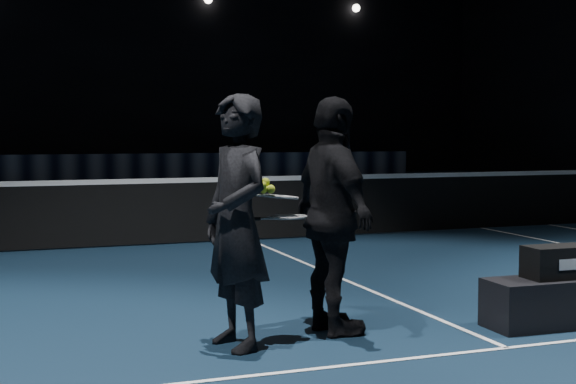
# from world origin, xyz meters

# --- Properties ---
(floor) EXTENTS (36.00, 36.00, 0.00)m
(floor) POSITION_xyz_m (0.00, 0.00, 0.00)
(floor) COLOR black
(floor) RESTS_ON ground
(wall_back) EXTENTS (30.00, 0.00, 30.00)m
(wall_back) POSITION_xyz_m (0.00, 18.00, 5.00)
(wall_back) COLOR black
(wall_back) RESTS_ON ground
(court_lines) EXTENTS (10.98, 23.78, 0.01)m
(court_lines) POSITION_xyz_m (0.00, 0.00, 0.00)
(court_lines) COLOR white
(court_lines) RESTS_ON floor
(net_mesh) EXTENTS (12.80, 0.02, 0.86)m
(net_mesh) POSITION_xyz_m (0.00, 0.00, 0.45)
(net_mesh) COLOR black
(net_mesh) RESTS_ON floor
(net_tape) EXTENTS (12.80, 0.03, 0.07)m
(net_tape) POSITION_xyz_m (0.00, 0.00, 0.92)
(net_tape) COLOR white
(net_tape) RESTS_ON net_mesh
(sponsor_backdrop) EXTENTS (22.00, 0.15, 0.90)m
(sponsor_backdrop) POSITION_xyz_m (0.00, 15.50, 0.45)
(sponsor_backdrop) COLOR black
(sponsor_backdrop) RESTS_ON floor
(player_bench) EXTENTS (1.35, 0.48, 0.40)m
(player_bench) POSITION_xyz_m (0.87, -5.94, 0.20)
(player_bench) COLOR black
(player_bench) RESTS_ON floor
(racket_bag) EXTENTS (0.68, 0.30, 0.27)m
(racket_bag) POSITION_xyz_m (0.87, -5.94, 0.53)
(racket_bag) COLOR black
(racket_bag) RESTS_ON player_bench
(bag_signature) EXTENTS (0.31, 0.01, 0.09)m
(bag_signature) POSITION_xyz_m (0.87, -6.08, 0.53)
(bag_signature) COLOR white
(bag_signature) RESTS_ON racket_bag
(player_a) EXTENTS (0.60, 0.78, 1.89)m
(player_a) POSITION_xyz_m (-1.88, -5.68, 0.94)
(player_a) COLOR black
(player_a) RESTS_ON floor
(player_b) EXTENTS (0.54, 1.14, 1.89)m
(player_b) POSITION_xyz_m (-1.04, -5.54, 0.94)
(player_b) COLOR black
(player_b) RESTS_ON floor
(racket_lower) EXTENTS (0.71, 0.33, 0.03)m
(racket_lower) POSITION_xyz_m (-1.43, -5.61, 0.96)
(racket_lower) COLOR black
(racket_lower) RESTS_ON player_a
(racket_upper) EXTENTS (0.71, 0.37, 0.10)m
(racket_upper) POSITION_xyz_m (-1.49, -5.58, 1.11)
(racket_upper) COLOR black
(racket_upper) RESTS_ON player_b
(tennis_balls) EXTENTS (0.12, 0.10, 0.12)m
(tennis_balls) POSITION_xyz_m (-1.63, -5.63, 1.19)
(tennis_balls) COLOR #9DBF28
(tennis_balls) RESTS_ON racket_upper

